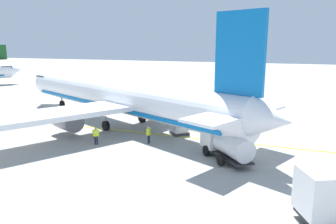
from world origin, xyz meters
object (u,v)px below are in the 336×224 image
(airliner_foreground, at_px, (119,96))
(crew_loader_right, at_px, (149,133))
(service_truck_baggage, at_px, (228,103))
(cargo_container_near, at_px, (179,126))
(service_truck_pushback, at_px, (226,143))
(crew_marshaller, at_px, (183,112))
(crew_loader_left, at_px, (96,135))

(airliner_foreground, xyz_separation_m, crew_loader_right, (-5.33, -6.00, -2.42))
(airliner_foreground, distance_m, service_truck_baggage, 16.02)
(service_truck_baggage, distance_m, cargo_container_near, 13.46)
(airliner_foreground, distance_m, service_truck_pushback, 15.63)
(cargo_container_near, distance_m, crew_loader_right, 4.35)
(airliner_foreground, xyz_separation_m, service_truck_pushback, (-7.14, -13.76, -2.00))
(service_truck_baggage, height_order, crew_marshaller, service_truck_baggage)
(cargo_container_near, relative_size, crew_marshaller, 1.36)
(service_truck_pushback, relative_size, cargo_container_near, 2.27)
(airliner_foreground, xyz_separation_m, cargo_container_near, (-1.36, -7.79, -2.52))
(service_truck_baggage, bearing_deg, crew_loader_left, 154.70)
(airliner_foreground, relative_size, service_truck_baggage, 6.52)
(service_truck_baggage, relative_size, service_truck_pushback, 1.13)
(service_truck_pushback, distance_m, cargo_container_near, 8.32)
(service_truck_pushback, bearing_deg, crew_marshaller, 31.97)
(cargo_container_near, bearing_deg, airliner_foreground, 80.11)
(cargo_container_near, bearing_deg, crew_loader_right, 155.78)
(crew_marshaller, xyz_separation_m, crew_loader_left, (-12.50, 4.64, -0.05))
(airliner_foreground, bearing_deg, crew_marshaller, -50.64)
(cargo_container_near, relative_size, crew_loader_left, 1.41)
(service_truck_pushback, bearing_deg, crew_loader_left, 91.46)
(service_truck_baggage, bearing_deg, service_truck_pushback, -170.57)
(cargo_container_near, height_order, crew_loader_left, cargo_container_near)
(crew_loader_left, bearing_deg, service_truck_pushback, -88.54)
(service_truck_pushback, xyz_separation_m, cargo_container_near, (5.78, 5.97, -0.52))
(airliner_foreground, bearing_deg, service_truck_baggage, -41.97)
(airliner_foreground, distance_m, cargo_container_near, 8.30)
(crew_loader_left, height_order, crew_loader_right, crew_loader_left)
(service_truck_baggage, xyz_separation_m, crew_marshaller, (-6.75, 4.46, -0.15))
(service_truck_baggage, height_order, crew_loader_right, service_truck_baggage)
(crew_loader_right, bearing_deg, cargo_container_near, -24.22)
(crew_loader_left, bearing_deg, cargo_container_near, -45.83)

